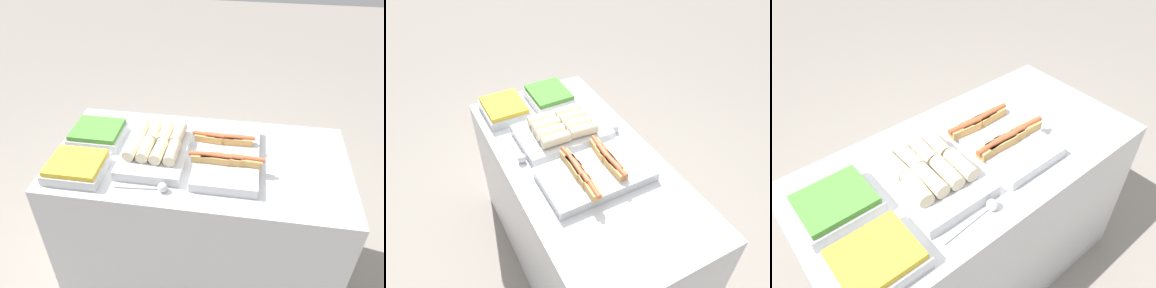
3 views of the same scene
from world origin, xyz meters
TOP-DOWN VIEW (x-y plane):
  - ground_plane at (0.00, 0.00)m, footprint 12.00×12.00m
  - counter at (0.00, 0.00)m, footprint 1.48×0.74m
  - tray_hotdogs at (0.13, 0.00)m, footprint 0.36×0.52m
  - tray_wraps at (-0.22, -0.00)m, footprint 0.32×0.47m
  - tray_side_front at (-0.56, -0.21)m, footprint 0.27×0.24m
  - tray_side_back at (-0.56, 0.08)m, footprint 0.27×0.24m
  - serving_spoon_near at (-0.15, -0.27)m, footprint 0.25×0.05m
  - serving_spoon_far at (-0.14, 0.27)m, footprint 0.27×0.05m

SIDE VIEW (x-z plane):
  - ground_plane at x=0.00m, z-range 0.00..0.00m
  - counter at x=0.00m, z-range 0.00..0.86m
  - serving_spoon_far at x=-0.14m, z-range 0.86..0.91m
  - serving_spoon_near at x=-0.15m, z-range 0.86..0.91m
  - tray_side_front at x=-0.56m, z-range 0.86..0.94m
  - tray_side_back at x=-0.56m, z-range 0.86..0.94m
  - tray_hotdogs at x=0.13m, z-range 0.85..0.95m
  - tray_wraps at x=-0.22m, z-range 0.85..0.96m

